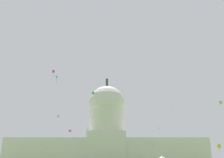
% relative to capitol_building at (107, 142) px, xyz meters
% --- Properties ---
extents(capitol_building, '(136.92, 28.51, 65.73)m').
position_rel_capitol_building_xyz_m(capitol_building, '(0.00, 0.00, 0.00)').
color(capitol_building, beige).
rests_on(capitol_building, ground_plane).
extents(kite_black_low, '(0.46, 0.70, 4.86)m').
position_rel_capitol_building_xyz_m(kite_black_low, '(26.63, -40.39, -6.13)').
color(kite_black_low, black).
extents(kite_lime_mid, '(0.84, 0.65, 1.13)m').
position_rel_capitol_building_xyz_m(kite_lime_mid, '(37.60, -111.32, 2.67)').
color(kite_lime_mid, '#8CD133').
extents(kite_magenta_high, '(1.29, 1.24, 3.09)m').
position_rel_capitol_building_xyz_m(kite_magenta_high, '(-23.47, -75.33, 25.85)').
color(kite_magenta_high, '#D1339E').
extents(kite_blue_mid, '(0.81, 1.34, 0.32)m').
position_rel_capitol_building_xyz_m(kite_blue_mid, '(-4.27, -79.03, 3.54)').
color(kite_blue_mid, blue).
extents(kite_green_high, '(1.00, 1.06, 1.11)m').
position_rel_capitol_building_xyz_m(kite_green_high, '(-4.97, -71.45, 16.48)').
color(kite_green_high, green).
extents(kite_violet_mid, '(1.56, 1.57, 1.30)m').
position_rel_capitol_building_xyz_m(kite_violet_mid, '(-22.75, -21.65, 5.26)').
color(kite_violet_mid, purple).
extents(kite_white_mid, '(1.56, 1.55, 1.25)m').
position_rel_capitol_building_xyz_m(kite_white_mid, '(-8.81, -52.98, 2.40)').
color(kite_white_mid, white).
extents(kite_turquoise_high, '(0.44, 1.00, 2.49)m').
position_rel_capitol_building_xyz_m(kite_turquoise_high, '(42.53, -27.84, 17.39)').
color(kite_turquoise_high, teal).
extents(kite_pink_low, '(1.60, 1.39, 0.17)m').
position_rel_capitol_building_xyz_m(kite_pink_low, '(22.90, -83.98, -1.75)').
color(kite_pink_low, pink).
extents(kite_cyan_mid, '(0.78, 0.78, 2.62)m').
position_rel_capitol_building_xyz_m(kite_cyan_mid, '(-15.78, -102.67, 13.77)').
color(kite_cyan_mid, '#33BCDB').
extents(kite_red_mid, '(0.90, 0.41, 1.16)m').
position_rel_capitol_building_xyz_m(kite_red_mid, '(-28.24, -34.45, 12.18)').
color(kite_red_mid, red).
extents(kite_yellow_low, '(1.31, 1.31, 4.05)m').
position_rel_capitol_building_xyz_m(kite_yellow_low, '(37.97, -104.87, -10.05)').
color(kite_yellow_low, yellow).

